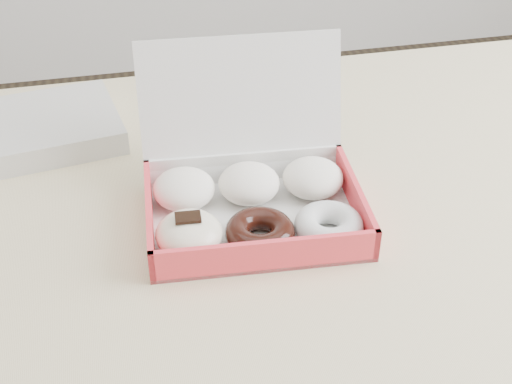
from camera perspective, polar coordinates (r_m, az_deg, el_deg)
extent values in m
cube|color=#CCB986|center=(1.00, 6.42, -0.36)|extent=(1.20, 0.80, 0.04)
cylinder|color=#CCB986|center=(1.49, -19.73, -7.05)|extent=(0.05, 0.05, 0.71)
cylinder|color=#CCB986|center=(1.69, 19.78, -1.49)|extent=(0.05, 0.05, 0.71)
cube|color=silver|center=(0.92, -0.13, -2.27)|extent=(0.29, 0.22, 0.01)
cube|color=#F93A43|center=(0.83, 0.84, -5.19)|extent=(0.27, 0.03, 0.05)
cube|color=silver|center=(0.98, -0.96, 2.04)|extent=(0.27, 0.03, 0.05)
cube|color=#F93A43|center=(0.90, -8.51, -2.01)|extent=(0.02, 0.20, 0.05)
cube|color=#F93A43|center=(0.93, 7.95, -0.53)|extent=(0.02, 0.20, 0.05)
cube|color=silver|center=(0.96, -1.16, 6.53)|extent=(0.28, 0.08, 0.19)
ellipsoid|color=white|center=(0.93, -5.79, 0.25)|extent=(0.09, 0.09, 0.05)
ellipsoid|color=white|center=(0.94, -0.56, 0.70)|extent=(0.09, 0.09, 0.05)
ellipsoid|color=white|center=(0.95, 4.57, 1.14)|extent=(0.09, 0.09, 0.05)
ellipsoid|color=#F2E6C3|center=(0.86, -5.37, -3.33)|extent=(0.09, 0.09, 0.05)
cube|color=black|center=(0.84, -5.47, -2.03)|extent=(0.03, 0.02, 0.00)
torus|color=black|center=(0.87, 0.32, -3.23)|extent=(0.09, 0.09, 0.03)
torus|color=white|center=(0.88, 5.85, -2.69)|extent=(0.09, 0.09, 0.03)
cube|color=beige|center=(1.13, -16.90, 4.88)|extent=(0.26, 0.22, 0.04)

